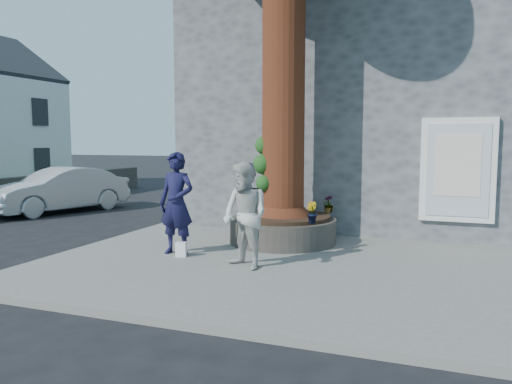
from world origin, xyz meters
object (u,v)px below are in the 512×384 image
(man, at_px, (177,203))
(planter, at_px, (283,229))
(car_silver, at_px, (60,190))
(woman, at_px, (245,215))

(man, bearing_deg, planter, 50.37)
(man, distance_m, car_silver, 8.13)
(man, height_order, woman, man)
(man, relative_size, car_silver, 0.45)
(man, bearing_deg, woman, -16.26)
(man, distance_m, woman, 1.74)
(planter, height_order, car_silver, car_silver)
(planter, distance_m, man, 2.49)
(man, bearing_deg, car_silver, 149.28)
(woman, distance_m, car_silver, 9.82)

